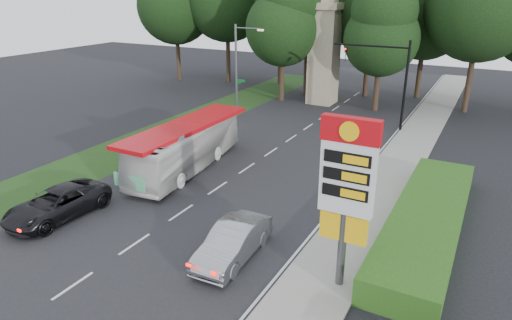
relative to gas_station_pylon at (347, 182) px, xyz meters
The scene contains 15 objects.
ground 10.41m from the gas_station_pylon, 167.77° to the right, with size 120.00×120.00×0.00m, color black.
road_surface 14.30m from the gas_station_pylon, 132.60° to the left, with size 14.00×80.00×0.02m, color black.
sidewalk_right 10.95m from the gas_station_pylon, 94.00° to the left, with size 3.00×80.00×0.12m, color gray.
grass_verge_left 25.01m from the gas_station_pylon, 139.44° to the left, with size 5.00×50.00×0.02m, color #193814.
hedge 7.49m from the gas_station_pylon, 69.05° to the left, with size 3.00×14.00×1.20m, color #284C14.
gas_station_pylon is the anchor object (origin of this frame).
traffic_signal_mast 22.29m from the gas_station_pylon, 99.09° to the left, with size 6.10×0.35×7.20m.
streetlight_signs 25.74m from the gas_station_pylon, 128.96° to the left, with size 2.75×0.98×8.00m.
monument 30.17m from the gas_station_pylon, 111.80° to the left, with size 3.00×3.00×10.05m.
tree_east_near 35.54m from the gas_station_pylon, 95.22° to the left, with size 8.12×8.12×15.95m.
tree_monument_left 31.28m from the gas_station_pylon, 119.37° to the left, with size 7.28×7.28×14.30m.
tree_monument_right 28.32m from the gas_station_pylon, 101.71° to the left, with size 6.72×6.72×13.20m.
transit_bus 14.81m from the gas_station_pylon, 150.21° to the left, with size 2.50×10.69×2.98m, color silver.
sedan_silver 5.95m from the gas_station_pylon, behind, with size 1.65×4.73×1.56m, color #929499.
suv_charcoal 14.94m from the gas_station_pylon, behind, with size 2.49×5.40×1.50m, color black.
Camera 1 is at (13.40, -12.78, 11.03)m, focal length 32.00 mm.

